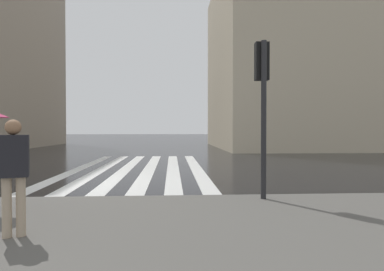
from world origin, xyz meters
TOP-DOWN VIEW (x-y plane):
  - ground_plane at (0.00, 0.00)m, footprint 220.00×220.00m
  - zebra_crossing at (4.00, -1.09)m, footprint 13.00×5.50m
  - haussmann_block_corner at (20.76, -21.12)m, footprint 16.51×28.75m
  - traffic_signal_post at (-3.38, -4.57)m, footprint 0.44×0.30m
  - pedestrian_approaching_kerb at (-5.95, -0.29)m, footprint 0.35×0.45m

SIDE VIEW (x-z plane):
  - ground_plane at x=0.00m, z-range 0.00..0.00m
  - zebra_crossing at x=4.00m, z-range 0.00..0.01m
  - pedestrian_approaching_kerb at x=-5.95m, z-range 0.30..1.98m
  - traffic_signal_post at x=-3.38m, z-range 0.92..4.42m
  - haussmann_block_corner at x=20.76m, z-range -0.20..19.04m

